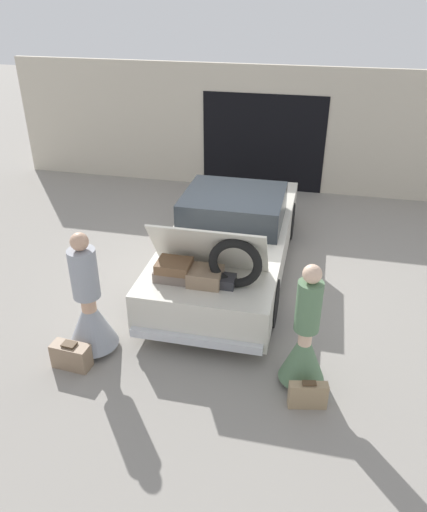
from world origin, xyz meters
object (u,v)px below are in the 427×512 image
object	(u,v)px
car	(230,239)
suitcase_beside_left_person	(71,356)
suitcase_beside_right_person	(308,395)
person_right	(304,343)
person_left	(90,310)

from	to	relation	value
car	suitcase_beside_left_person	size ratio (longest dim) A/B	9.23
suitcase_beside_right_person	suitcase_beside_left_person	bearing A→B (deg)	179.46
person_right	person_left	bearing A→B (deg)	78.37
car	suitcase_beside_left_person	distance (m)	3.27
person_right	suitcase_beside_right_person	world-z (taller)	person_right
person_right	suitcase_beside_left_person	size ratio (longest dim) A/B	3.29
suitcase_beside_left_person	suitcase_beside_right_person	size ratio (longest dim) A/B	1.09
car	suitcase_beside_right_person	xyz separation A→B (m)	(1.49, -2.90, -0.42)
car	person_left	distance (m)	2.83
car	person_right	world-z (taller)	person_right
suitcase_beside_left_person	suitcase_beside_right_person	distance (m)	3.01
car	suitcase_beside_right_person	distance (m)	3.29
suitcase_beside_right_person	person_right	bearing A→B (deg)	104.49
suitcase_beside_left_person	suitcase_beside_right_person	bearing A→B (deg)	-0.54
person_left	suitcase_beside_left_person	xyz separation A→B (m)	(-0.12, -0.41, -0.45)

